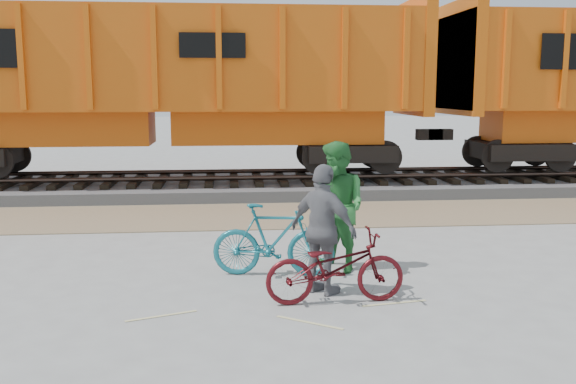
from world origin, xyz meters
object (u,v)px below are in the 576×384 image
at_px(person_woman, 323,230).
at_px(hopper_car_center, 161,81).
at_px(bicycle_maroon, 335,267).
at_px(bicycle_teal, 274,240).
at_px(person_man, 338,207).

bearing_deg(person_woman, hopper_car_center, -26.88).
bearing_deg(hopper_car_center, bicycle_maroon, -71.83).
bearing_deg(bicycle_maroon, bicycle_teal, 25.31).
bearing_deg(bicycle_teal, hopper_car_center, 25.04).
height_order(person_man, person_woman, person_man).
bearing_deg(hopper_car_center, bicycle_teal, -73.62).
bearing_deg(bicycle_teal, person_man, -70.03).
height_order(hopper_car_center, bicycle_maroon, hopper_car_center).
distance_m(bicycle_teal, bicycle_maroon, 1.51).
relative_size(bicycle_maroon, person_woman, 1.02).
bearing_deg(person_woman, bicycle_maroon, 148.81).
bearing_deg(person_man, hopper_car_center, 168.64).
xyz_separation_m(bicycle_maroon, person_woman, (-0.10, 0.40, 0.41)).
relative_size(person_man, person_woman, 1.12).
distance_m(hopper_car_center, person_man, 8.89).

